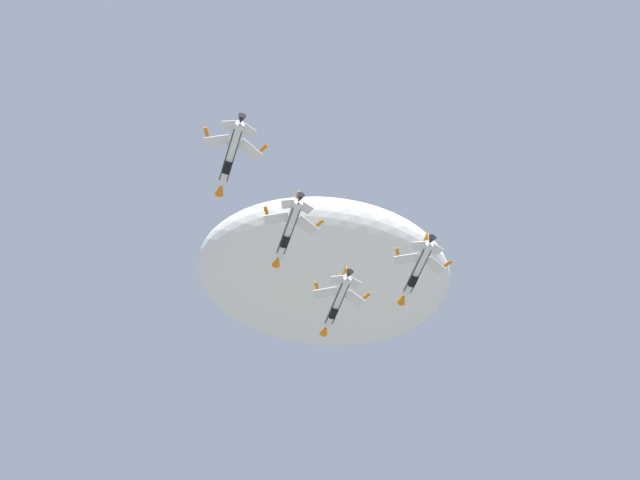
{
  "coord_description": "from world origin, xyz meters",
  "views": [
    {
      "loc": [
        -0.86,
        -0.23,
        1.77
      ],
      "look_at": [
        13.66,
        101.22,
        130.42
      ],
      "focal_mm": 53.9,
      "sensor_mm": 36.0,
      "label": 1
    }
  ],
  "objects_px": {
    "fighter_jet_lead": "(336,303)",
    "fighter_jet_right_wing": "(416,270)",
    "fighter_jet_left_wing": "(288,230)",
    "fighter_jet_left_outer": "(230,155)"
  },
  "relations": [
    {
      "from": "fighter_jet_lead",
      "to": "fighter_jet_left_wing",
      "type": "height_order",
      "value": "fighter_jet_left_wing"
    },
    {
      "from": "fighter_jet_right_wing",
      "to": "fighter_jet_left_outer",
      "type": "bearing_deg",
      "value": -160.45
    },
    {
      "from": "fighter_jet_lead",
      "to": "fighter_jet_left_outer",
      "type": "xyz_separation_m",
      "value": [
        -21.61,
        -28.05,
        1.43
      ]
    },
    {
      "from": "fighter_jet_lead",
      "to": "fighter_jet_right_wing",
      "type": "relative_size",
      "value": 1.0
    },
    {
      "from": "fighter_jet_right_wing",
      "to": "fighter_jet_left_outer",
      "type": "relative_size",
      "value": 1.0
    },
    {
      "from": "fighter_jet_left_wing",
      "to": "fighter_jet_right_wing",
      "type": "xyz_separation_m",
      "value": [
        23.38,
        5.49,
        -0.18
      ]
    },
    {
      "from": "fighter_jet_left_wing",
      "to": "fighter_jet_left_outer",
      "type": "height_order",
      "value": "fighter_jet_left_outer"
    },
    {
      "from": "fighter_jet_lead",
      "to": "fighter_jet_left_outer",
      "type": "height_order",
      "value": "fighter_jet_left_outer"
    },
    {
      "from": "fighter_jet_right_wing",
      "to": "fighter_jet_lead",
      "type": "bearing_deg",
      "value": 134.8
    },
    {
      "from": "fighter_jet_lead",
      "to": "fighter_jet_right_wing",
      "type": "height_order",
      "value": "fighter_jet_right_wing"
    }
  ]
}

